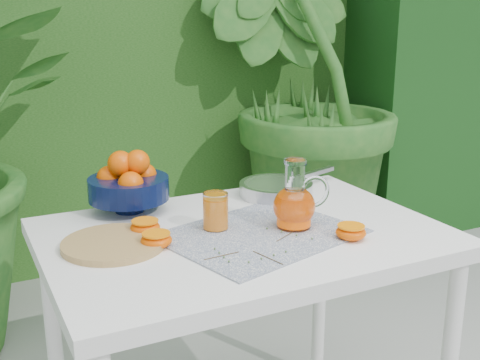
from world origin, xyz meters
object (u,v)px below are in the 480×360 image
saute_pan (277,188)px  juice_pitcher (295,204)px  fruit_bowl (128,183)px  cutting_board (114,244)px  white_table (243,260)px

saute_pan → juice_pitcher: bearing=-110.6°
fruit_bowl → saute_pan: bearing=-7.1°
cutting_board → white_table: bearing=-7.1°
white_table → cutting_board: (-0.33, 0.04, 0.09)m
fruit_bowl → saute_pan: fruit_bowl is taller
fruit_bowl → juice_pitcher: size_ratio=1.41×
juice_pitcher → white_table: bearing=161.5°
juice_pitcher → fruit_bowl: bearing=136.4°
fruit_bowl → white_table: bearing=-52.7°
white_table → juice_pitcher: size_ratio=5.56×
cutting_board → juice_pitcher: 0.46m
cutting_board → juice_pitcher: size_ratio=1.37×
cutting_board → fruit_bowl: 0.28m
cutting_board → saute_pan: saute_pan is taller
white_table → cutting_board: cutting_board is taller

